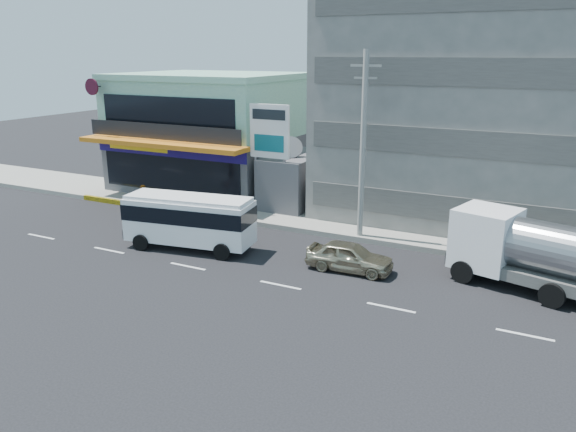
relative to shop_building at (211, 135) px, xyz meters
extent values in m
plane|color=black|center=(8.00, -13.95, -4.00)|extent=(120.00, 120.00, 0.00)
cube|color=gray|center=(13.00, -4.45, -3.85)|extent=(70.00, 5.00, 0.30)
cube|color=#46464B|center=(0.00, 0.05, -2.00)|extent=(12.00, 10.00, 4.00)
cube|color=#94D3AF|center=(0.00, 0.05, 2.00)|extent=(12.00, 10.00, 4.00)
cube|color=#C76E17|center=(0.00, -5.75, 0.15)|extent=(12.40, 1.80, 0.30)
cube|color=#170D60|center=(0.00, -5.00, -0.40)|extent=(12.00, 0.12, 0.80)
cube|color=black|center=(0.00, -4.97, -1.90)|extent=(11.00, 0.06, 2.60)
cube|color=gray|center=(18.00, 1.05, 3.00)|extent=(16.00, 12.00, 14.00)
cube|color=#46464B|center=(8.00, -1.95, -2.25)|extent=(3.00, 6.00, 3.50)
cylinder|color=slate|center=(8.00, -2.95, -0.42)|extent=(1.50, 1.50, 0.15)
cylinder|color=gray|center=(6.50, -4.75, -0.75)|extent=(0.16, 0.16, 6.50)
cylinder|color=gray|center=(8.50, -4.75, -0.75)|extent=(0.16, 0.16, 6.50)
cube|color=white|center=(7.50, -4.75, 1.30)|extent=(2.60, 0.18, 3.20)
cylinder|color=#999993|center=(14.00, -6.55, 1.00)|extent=(0.30, 0.30, 10.00)
cube|color=#999993|center=(14.00, -6.55, 5.20)|extent=(1.60, 0.12, 0.12)
cube|color=#999993|center=(14.00, -6.55, 4.60)|extent=(1.20, 0.10, 0.10)
cube|color=white|center=(6.58, -11.78, -2.48)|extent=(6.88, 3.07, 2.18)
cube|color=black|center=(6.58, -11.78, -2.05)|extent=(6.94, 3.13, 0.81)
cube|color=white|center=(6.58, -11.78, -1.29)|extent=(6.67, 2.86, 0.19)
cylinder|color=black|center=(4.49, -13.16, -3.57)|extent=(0.88, 0.39, 0.85)
cylinder|color=black|center=(4.17, -11.10, -3.57)|extent=(0.88, 0.39, 0.85)
cylinder|color=black|center=(8.99, -12.47, -3.57)|extent=(0.88, 0.39, 0.85)
cylinder|color=black|center=(8.67, -10.40, -3.57)|extent=(0.88, 0.39, 0.85)
imported|color=tan|center=(15.07, -10.94, -3.30)|extent=(4.14, 1.79, 1.39)
cube|color=white|center=(20.76, -9.00, -2.11)|extent=(3.01, 3.01, 2.66)
cube|color=#595956|center=(23.52, -9.74, -3.18)|extent=(8.48, 4.29, 0.51)
cylinder|color=black|center=(20.06, -10.03, -3.49)|extent=(1.07, 0.56, 1.02)
cylinder|color=black|center=(20.67, -7.76, -3.49)|extent=(1.07, 0.56, 1.02)
cylinder|color=black|center=(23.71, -11.01, -3.49)|extent=(1.07, 0.56, 1.02)
cylinder|color=black|center=(24.32, -8.74, -3.49)|extent=(1.07, 0.56, 1.02)
imported|color=#5C150D|center=(1.85, -9.66, -3.50)|extent=(2.02, 1.16, 1.00)
imported|color=#66594C|center=(1.85, -9.66, -2.47)|extent=(0.61, 0.76, 1.84)
camera|label=1|loc=(23.56, -34.14, 5.88)|focal=35.00mm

